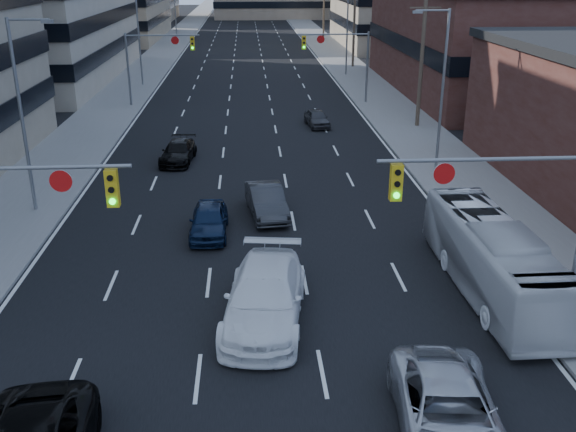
{
  "coord_description": "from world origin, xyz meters",
  "views": [
    {
      "loc": [
        -0.19,
        -9.59,
        11.05
      ],
      "look_at": [
        1.25,
        13.04,
        2.2
      ],
      "focal_mm": 40.0,
      "sensor_mm": 36.0,
      "label": 1
    }
  ],
  "objects_px": {
    "white_van": "(265,297)",
    "transit_bus": "(492,258)",
    "sedan_blue": "(209,220)",
    "silver_suv": "(449,414)"
  },
  "relations": [
    {
      "from": "transit_bus",
      "to": "white_van",
      "type": "bearing_deg",
      "value": -169.9
    },
    {
      "from": "white_van",
      "to": "sedan_blue",
      "type": "bearing_deg",
      "value": 114.0
    },
    {
      "from": "white_van",
      "to": "sedan_blue",
      "type": "xyz_separation_m",
      "value": [
        -2.23,
        7.55,
        -0.21
      ]
    },
    {
      "from": "transit_bus",
      "to": "sedan_blue",
      "type": "relative_size",
      "value": 2.41
    },
    {
      "from": "white_van",
      "to": "silver_suv",
      "type": "distance_m",
      "value": 7.44
    },
    {
      "from": "white_van",
      "to": "silver_suv",
      "type": "xyz_separation_m",
      "value": [
        4.36,
        -6.03,
        -0.14
      ]
    },
    {
      "from": "silver_suv",
      "to": "transit_bus",
      "type": "height_order",
      "value": "transit_bus"
    },
    {
      "from": "white_van",
      "to": "transit_bus",
      "type": "bearing_deg",
      "value": 18.34
    },
    {
      "from": "white_van",
      "to": "sedan_blue",
      "type": "distance_m",
      "value": 7.87
    },
    {
      "from": "white_van",
      "to": "transit_bus",
      "type": "distance_m",
      "value": 8.33
    }
  ]
}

